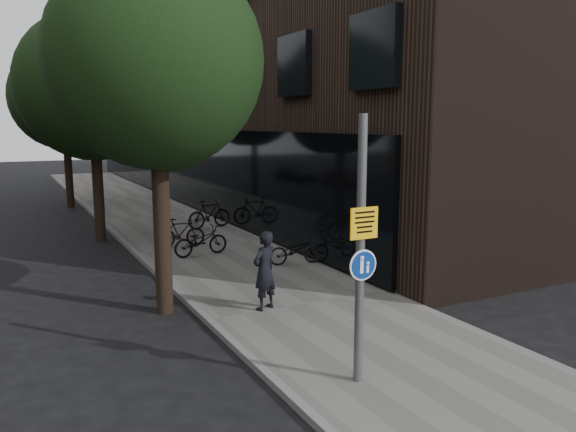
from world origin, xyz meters
TOP-DOWN VIEW (x-y plane):
  - ground at (0.00, 0.00)m, footprint 120.00×120.00m
  - sidewalk at (0.25, 10.00)m, footprint 4.50×60.00m
  - curb_edge at (-2.00, 10.00)m, footprint 0.15×60.00m
  - building_right_dark_brick at (8.50, 22.00)m, footprint 12.00×40.00m
  - street_tree_near at (-2.53, 4.64)m, footprint 4.40×4.40m
  - street_tree_mid at (-2.53, 13.14)m, footprint 5.00×5.00m
  - street_tree_far at (-2.53, 22.14)m, footprint 5.00×5.00m
  - signpost at (-0.87, -0.35)m, footprint 0.47×0.14m
  - pedestrian at (-0.73, 3.40)m, footprint 0.73×0.63m
  - parked_bike_facade_near at (1.69, 6.54)m, footprint 1.63×0.77m
  - parked_bike_facade_far at (1.37, 12.90)m, footprint 1.88×0.86m
  - parked_bike_curb_near at (-0.35, 8.77)m, footprint 1.79×0.83m
  - parked_bike_curb_far at (-0.54, 10.24)m, footprint 1.59×0.62m

SIDE VIEW (x-z plane):
  - ground at x=0.00m, z-range 0.00..0.00m
  - sidewalk at x=0.25m, z-range 0.00..0.12m
  - curb_edge at x=-2.00m, z-range 0.00..0.13m
  - parked_bike_facade_near at x=1.69m, z-range 0.12..0.94m
  - parked_bike_curb_near at x=-0.35m, z-range 0.12..1.02m
  - parked_bike_curb_far at x=-0.54m, z-range 0.12..1.05m
  - parked_bike_facade_far at x=1.37m, z-range 0.12..1.21m
  - pedestrian at x=-0.73m, z-range 0.12..1.82m
  - signpost at x=-0.87m, z-range 0.14..4.22m
  - street_tree_near at x=-2.53m, z-range 1.36..8.86m
  - street_tree_mid at x=-2.53m, z-range 1.21..9.01m
  - street_tree_far at x=-2.53m, z-range 1.21..9.01m
  - building_right_dark_brick at x=8.50m, z-range 0.00..18.00m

